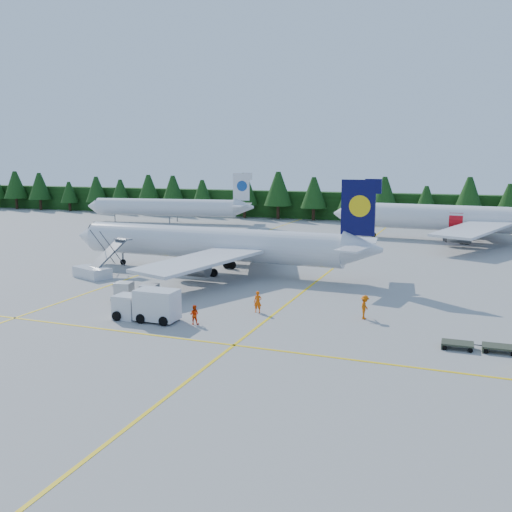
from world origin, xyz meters
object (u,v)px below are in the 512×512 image
(airliner_navy, at_px, (205,244))
(airstairs, at_px, (95,269))
(airliner_red, at_px, (453,219))
(service_truck, at_px, (146,305))

(airliner_navy, xyz_separation_m, airstairs, (-10.19, -7.45, -2.45))
(airliner_red, distance_m, service_truck, 61.73)
(airstairs, bearing_deg, airliner_navy, 57.45)
(airliner_red, height_order, service_truck, airliner_red)
(airliner_red, relative_size, service_truck, 7.59)
(airliner_red, xyz_separation_m, service_truck, (-21.98, -57.64, -2.36))
(airliner_navy, distance_m, airstairs, 12.86)
(airliner_red, bearing_deg, airstairs, -124.98)
(airstairs, distance_m, service_truck, 19.81)
(service_truck, bearing_deg, airliner_navy, 101.92)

